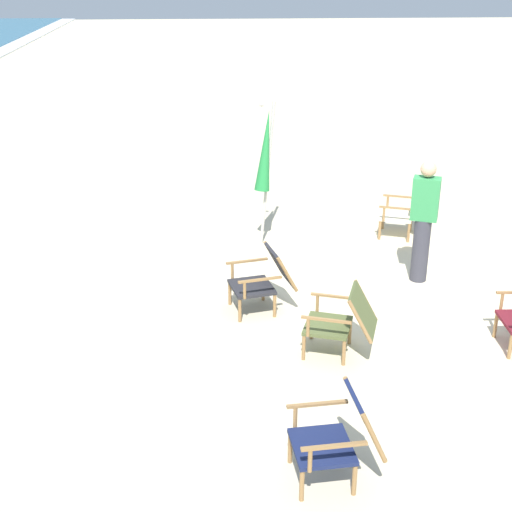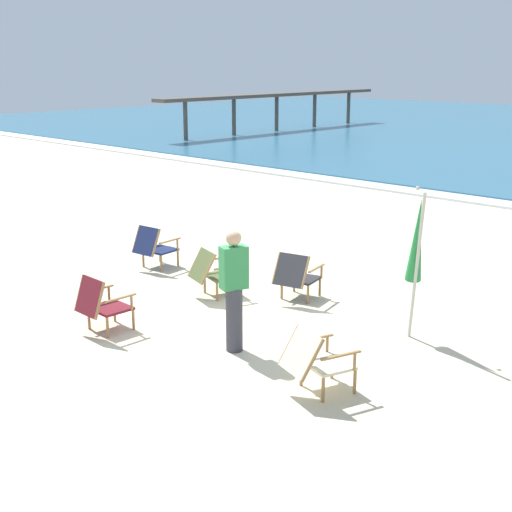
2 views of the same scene
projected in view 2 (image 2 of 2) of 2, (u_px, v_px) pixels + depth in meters
The scene contains 9 objects.
ground_plane at pixel (242, 323), 10.36m from camera, with size 80.00×80.00×0.00m, color beige.
beach_chair_back_right at pixel (296, 275), 11.24m from camera, with size 0.73×0.86×0.79m.
beach_chair_front_left at pixel (316, 359), 8.09m from camera, with size 0.79×0.91×0.78m.
beach_chair_mid_center at pixel (101, 303), 9.92m from camera, with size 0.61×0.69×0.82m.
beach_chair_front_right at pixel (154, 246), 12.98m from camera, with size 0.64×0.77×0.80m.
beach_chair_far_center at pixel (213, 271), 11.43m from camera, with size 0.78×0.90×0.78m.
umbrella_furled_green at pixel (417, 242), 9.41m from camera, with size 0.43×0.42×2.11m.
person_near_chairs at pixel (234, 290), 9.18m from camera, with size 0.31×0.39×1.63m.
pier_distant at pixel (277, 98), 36.95m from camera, with size 0.90×15.74×2.03m.
Camera 2 is at (6.83, -6.92, 3.70)m, focal length 50.00 mm.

